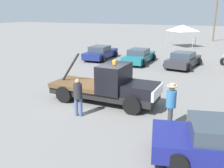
# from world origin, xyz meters

# --- Properties ---
(ground_plane) EXTENTS (160.00, 160.00, 0.00)m
(ground_plane) POSITION_xyz_m (0.00, 0.00, 0.00)
(ground_plane) COLOR slate
(tow_truck) EXTENTS (5.84, 2.18, 2.51)m
(tow_truck) POSITION_xyz_m (0.35, -0.00, 0.91)
(tow_truck) COLOR black
(tow_truck) RESTS_ON ground
(person_near_truck) EXTENTS (0.42, 0.42, 1.88)m
(person_near_truck) POSITION_xyz_m (3.84, -1.55, 1.11)
(person_near_truck) COLOR #38383D
(person_near_truck) RESTS_ON ground
(person_at_hood) EXTENTS (0.39, 0.39, 1.77)m
(person_at_hood) POSITION_xyz_m (-0.22, -2.15, 1.03)
(person_at_hood) COLOR #475B84
(person_at_hood) RESTS_ON ground
(parked_car_navy) EXTENTS (2.62, 4.92, 1.34)m
(parked_car_navy) POSITION_xyz_m (-5.77, 11.08, 0.65)
(parked_car_navy) COLOR navy
(parked_car_navy) RESTS_ON ground
(parked_car_teal) EXTENTS (2.45, 4.88, 1.34)m
(parked_car_teal) POSITION_xyz_m (-1.57, 10.73, 0.65)
(parked_car_teal) COLOR #196670
(parked_car_teal) RESTS_ON ground
(parked_car_charcoal) EXTENTS (2.87, 4.68, 1.34)m
(parked_car_charcoal) POSITION_xyz_m (2.48, 10.53, 0.65)
(parked_car_charcoal) COLOR #2D2D33
(parked_car_charcoal) RESTS_ON ground
(canopy_tent_white) EXTENTS (3.33, 3.33, 2.94)m
(canopy_tent_white) POSITION_xyz_m (0.18, 23.64, 2.52)
(canopy_tent_white) COLOR #9E9EA3
(canopy_tent_white) RESTS_ON ground
(utility_pole) EXTENTS (2.20, 0.24, 9.42)m
(utility_pole) POSITION_xyz_m (3.71, 32.67, 4.97)
(utility_pole) COLOR brown
(utility_pole) RESTS_ON ground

